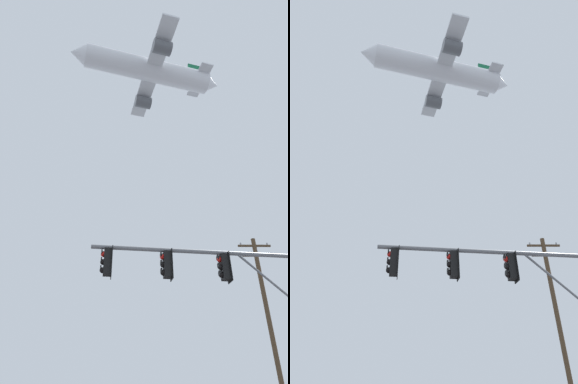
% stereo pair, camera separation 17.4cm
% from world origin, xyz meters
% --- Properties ---
extents(signal_pole_near, '(7.42, 1.12, 6.17)m').
position_xyz_m(signal_pole_near, '(3.48, 7.06, 4.83)').
color(signal_pole_near, slate).
rests_on(signal_pole_near, ground).
extents(utility_pole, '(2.20, 0.28, 10.87)m').
position_xyz_m(utility_pole, '(8.41, 16.54, 5.75)').
color(utility_pole, brown).
rests_on(utility_pole, ground).
extents(airplane, '(28.29, 21.86, 7.77)m').
position_xyz_m(airplane, '(1.81, 34.23, 53.00)').
color(airplane, white).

